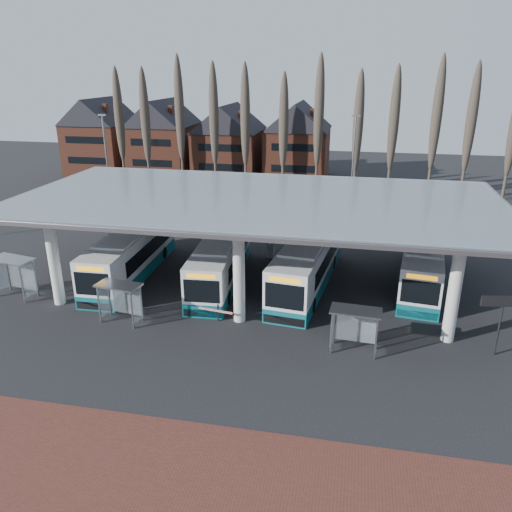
% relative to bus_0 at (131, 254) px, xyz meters
% --- Properties ---
extents(ground, '(140.00, 140.00, 0.00)m').
position_rel_bus_0_xyz_m(ground, '(9.40, -7.99, -1.59)').
color(ground, black).
rests_on(ground, ground).
extents(station_canopy, '(32.00, 16.00, 6.34)m').
position_rel_bus_0_xyz_m(station_canopy, '(9.40, 0.01, 4.09)').
color(station_canopy, silver).
rests_on(station_canopy, ground).
extents(poplar_row, '(45.10, 1.10, 14.50)m').
position_rel_bus_0_xyz_m(poplar_row, '(9.40, 25.01, 7.19)').
color(poplar_row, '#473D33').
rests_on(poplar_row, ground).
extents(townhouse_row, '(36.80, 10.30, 12.25)m').
position_rel_bus_0_xyz_m(townhouse_row, '(-6.35, 36.01, 4.35)').
color(townhouse_row, brown).
rests_on(townhouse_row, ground).
extents(lamp_post_a, '(0.80, 0.16, 10.17)m').
position_rel_bus_0_xyz_m(lamp_post_a, '(-8.60, 14.01, 3.75)').
color(lamp_post_a, slate).
rests_on(lamp_post_a, ground).
extents(lamp_post_b, '(0.80, 0.16, 10.17)m').
position_rel_bus_0_xyz_m(lamp_post_b, '(15.40, 18.01, 3.75)').
color(lamp_post_b, slate).
rests_on(lamp_post_b, ground).
extents(bus_0, '(3.03, 12.22, 3.37)m').
position_rel_bus_0_xyz_m(bus_0, '(0.00, 0.00, 0.00)').
color(bus_0, white).
rests_on(bus_0, ground).
extents(bus_1, '(3.34, 11.96, 3.28)m').
position_rel_bus_0_xyz_m(bus_1, '(6.72, 0.23, -0.04)').
color(bus_1, white).
rests_on(bus_1, ground).
extents(bus_2, '(4.11, 12.79, 3.49)m').
position_rel_bus_0_xyz_m(bus_2, '(12.87, 0.59, 0.06)').
color(bus_2, white).
rests_on(bus_2, ground).
extents(bus_3, '(4.02, 12.09, 3.30)m').
position_rel_bus_0_xyz_m(bus_3, '(20.73, 2.61, -0.04)').
color(bus_3, white).
rests_on(bus_3, ground).
extents(shelter_0, '(3.13, 1.99, 2.70)m').
position_rel_bus_0_xyz_m(shelter_0, '(-5.96, -4.96, 0.37)').
color(shelter_0, gray).
rests_on(shelter_0, ground).
extents(shelter_1, '(2.79, 1.66, 2.45)m').
position_rel_bus_0_xyz_m(shelter_1, '(2.48, -6.91, 0.19)').
color(shelter_1, gray).
rests_on(shelter_1, ground).
extents(shelter_2, '(2.77, 1.53, 2.48)m').
position_rel_bus_0_xyz_m(shelter_2, '(16.23, -7.59, 0.22)').
color(shelter_2, gray).
rests_on(shelter_2, ground).
extents(info_sign_0, '(2.31, 0.43, 3.45)m').
position_rel_bus_0_xyz_m(info_sign_0, '(23.64, -6.60, 1.30)').
color(info_sign_0, black).
rests_on(info_sign_0, ground).
extents(barrier, '(2.17, 0.76, 1.09)m').
position_rel_bus_0_xyz_m(barrier, '(8.16, -6.20, -0.74)').
color(barrier, black).
rests_on(barrier, ground).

